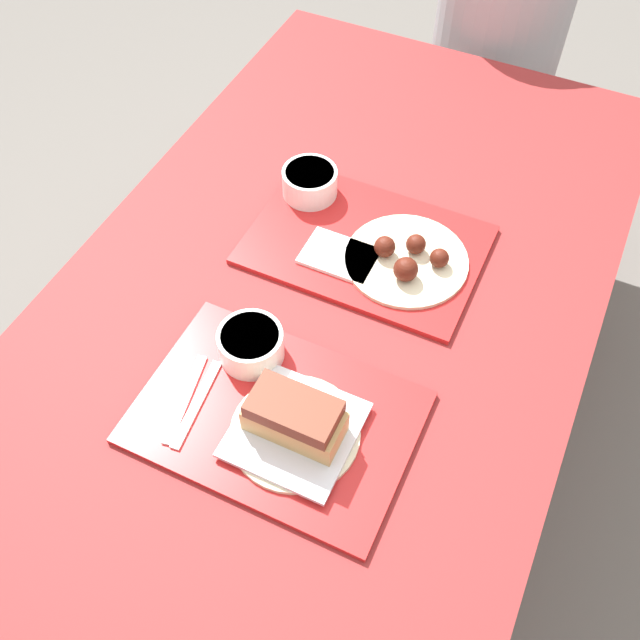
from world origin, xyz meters
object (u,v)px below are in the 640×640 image
tray_near (276,417)px  bowl_coleslaw_far (310,181)px  wings_plate_far (407,259)px  person_seated_across (504,9)px  tray_far (366,245)px  brisket_sandwich_plate (295,423)px  bowl_coleslaw_near (251,344)px

tray_near → bowl_coleslaw_far: bearing=109.7°
wings_plate_far → person_seated_across: (-0.09, 0.94, -0.02)m
tray_far → person_seated_across: person_seated_across is taller
tray_far → brisket_sandwich_plate: brisket_sandwich_plate is taller
brisket_sandwich_plate → wings_plate_far: bearing=85.7°
brisket_sandwich_plate → tray_far: bearing=98.0°
bowl_coleslaw_near → wings_plate_far: 0.35m
bowl_coleslaw_far → tray_near: bearing=-70.3°
bowl_coleslaw_near → person_seated_across: person_seated_across is taller
tray_far → wings_plate_far: size_ratio=1.90×
tray_near → person_seated_across: (-0.02, 1.34, 0.00)m
person_seated_across → wings_plate_far: bearing=-84.6°
brisket_sandwich_plate → person_seated_across: bearing=92.5°
bowl_coleslaw_near → brisket_sandwich_plate: size_ratio=0.53×
tray_far → bowl_coleslaw_far: bowl_coleslaw_far is taller
bowl_coleslaw_far → wings_plate_far: bearing=-20.9°
bowl_coleslaw_far → bowl_coleslaw_near: bearing=-78.3°
bowl_coleslaw_near → bowl_coleslaw_far: bearing=101.7°
wings_plate_far → person_seated_across: 0.95m
bowl_coleslaw_far → person_seated_across: size_ratio=0.16×
tray_near → person_seated_across: person_seated_across is taller
tray_near → brisket_sandwich_plate: brisket_sandwich_plate is taller
brisket_sandwich_plate → person_seated_across: (-0.06, 1.35, -0.04)m
bowl_coleslaw_far → wings_plate_far: bowl_coleslaw_far is taller
person_seated_across → tray_far: bearing=-90.1°
tray_far → brisket_sandwich_plate: bearing=-82.0°
bowl_coleslaw_far → person_seated_across: (0.16, 0.85, -0.03)m
bowl_coleslaw_far → tray_far: bearing=-26.6°
brisket_sandwich_plate → bowl_coleslaw_near: bearing=142.3°
tray_far → brisket_sandwich_plate: 0.43m
tray_far → bowl_coleslaw_near: (-0.07, -0.32, 0.04)m
wings_plate_far → tray_near: bearing=-100.5°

